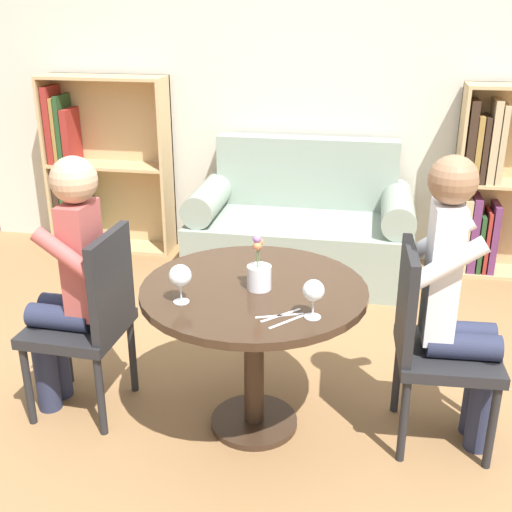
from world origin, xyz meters
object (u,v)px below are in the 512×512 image
(person_right, at_px, (458,302))
(chair_right, at_px, (431,339))
(couch, at_px, (301,231))
(chair_left, at_px, (91,316))
(bookshelf_left, at_px, (94,169))
(flower_vase, at_px, (259,273))
(person_left, at_px, (69,282))
(bookshelf_right, at_px, (503,187))
(wine_glass_right, at_px, (313,292))
(wine_glass_left, at_px, (180,277))

(person_right, bearing_deg, chair_right, 92.07)
(couch, relative_size, chair_left, 1.69)
(bookshelf_left, distance_m, flower_vase, 2.69)
(person_left, bearing_deg, bookshelf_right, 135.91)
(person_left, xyz_separation_m, wine_glass_right, (1.12, -0.24, 0.15))
(couch, xyz_separation_m, wine_glass_right, (0.27, -2.06, 0.50))
(couch, distance_m, bookshelf_right, 1.43)
(chair_right, xyz_separation_m, flower_vase, (-0.73, -0.07, 0.28))
(person_left, distance_m, flower_vase, 0.88)
(wine_glass_right, bearing_deg, flower_vase, 138.40)
(person_right, relative_size, flower_vase, 5.25)
(bookshelf_left, distance_m, chair_right, 3.15)
(bookshelf_left, bearing_deg, person_right, -39.27)
(couch, bearing_deg, person_right, -64.36)
(chair_left, bearing_deg, wine_glass_right, 79.82)
(bookshelf_right, bearing_deg, person_right, -104.40)
(chair_left, bearing_deg, couch, 160.03)
(couch, xyz_separation_m, chair_left, (-0.76, -1.82, 0.18))
(wine_glass_left, bearing_deg, wine_glass_right, -4.11)
(bookshelf_left, bearing_deg, couch, -9.46)
(chair_left, distance_m, person_left, 0.18)
(chair_left, height_order, person_right, person_right)
(person_right, bearing_deg, wine_glass_right, 114.62)
(chair_right, distance_m, person_left, 1.61)
(chair_left, distance_m, person_right, 1.61)
(chair_left, relative_size, wine_glass_left, 5.57)
(person_right, xyz_separation_m, wine_glass_left, (-1.10, -0.26, 0.14))
(chair_left, distance_m, wine_glass_right, 1.10)
(bookshelf_left, xyz_separation_m, chair_left, (0.88, -2.10, -0.12))
(chair_right, distance_m, flower_vase, 0.78)
(bookshelf_right, height_order, person_right, bookshelf_right)
(person_right, relative_size, wine_glass_left, 7.97)
(couch, height_order, wine_glass_left, couch)
(bookshelf_left, bearing_deg, wine_glass_left, -58.94)
(chair_left, xyz_separation_m, person_left, (-0.09, 0.01, 0.16))
(couch, distance_m, wine_glass_right, 2.13)
(chair_right, bearing_deg, bookshelf_right, -19.69)
(person_left, height_order, person_right, person_right)
(bookshelf_right, relative_size, chair_right, 1.47)
(chair_right, height_order, wine_glass_right, chair_right)
(wine_glass_right, distance_m, flower_vase, 0.33)
(chair_left, relative_size, flower_vase, 3.67)
(bookshelf_right, bearing_deg, wine_glass_right, -115.13)
(bookshelf_right, bearing_deg, wine_glass_left, -125.36)
(person_left, bearing_deg, bookshelf_left, -156.67)
(chair_left, relative_size, chair_right, 1.00)
(couch, distance_m, bookshelf_left, 1.69)
(couch, bearing_deg, bookshelf_left, 170.54)
(person_left, relative_size, person_right, 0.96)
(wine_glass_left, xyz_separation_m, wine_glass_right, (0.53, -0.04, -0.00))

